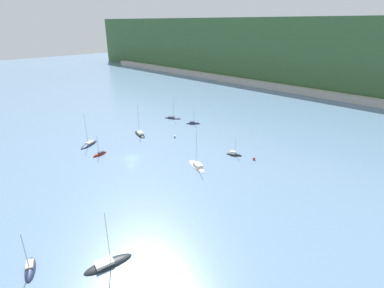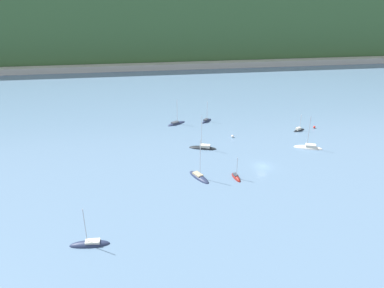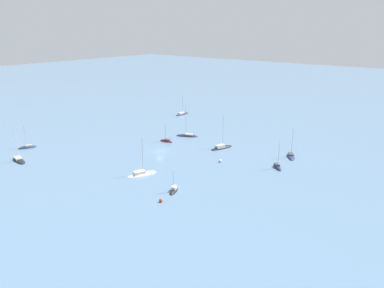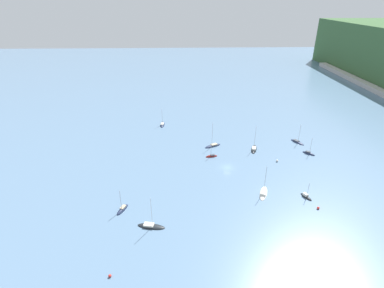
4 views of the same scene
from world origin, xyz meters
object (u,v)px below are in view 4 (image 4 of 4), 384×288
at_px(sailboat_2, 213,146).
at_px(mooring_buoy_1, 277,161).
at_px(sailboat_3, 254,149).
at_px(sailboat_5, 151,226).
at_px(sailboat_9, 297,142).
at_px(mooring_buoy_2, 318,208).
at_px(sailboat_4, 309,154).
at_px(sailboat_0, 211,157).
at_px(sailboat_1, 306,197).
at_px(mooring_buoy_0, 110,276).
at_px(sailboat_8, 122,210).
at_px(sailboat_6, 162,125).
at_px(sailboat_7, 263,193).

height_order(sailboat_2, mooring_buoy_1, sailboat_2).
relative_size(sailboat_3, sailboat_5, 1.06).
relative_size(sailboat_9, mooring_buoy_2, 11.82).
relative_size(sailboat_4, mooring_buoy_1, 9.53).
bearing_deg(sailboat_0, sailboat_1, 124.48).
relative_size(mooring_buoy_0, mooring_buoy_1, 0.85).
distance_m(sailboat_2, sailboat_8, 53.46).
bearing_deg(sailboat_2, sailboat_5, 38.30).
distance_m(mooring_buoy_1, mooring_buoy_2, 30.04).
distance_m(sailboat_5, sailboat_9, 80.98).
xyz_separation_m(sailboat_5, mooring_buoy_1, (-35.90, 47.07, 0.33)).
xyz_separation_m(sailboat_4, sailboat_8, (34.06, -71.67, -0.02)).
relative_size(sailboat_1, sailboat_6, 0.67).
height_order(sailboat_6, mooring_buoy_2, sailboat_6).
xyz_separation_m(sailboat_5, sailboat_9, (-52.94, 61.28, -0.01)).
height_order(sailboat_0, sailboat_4, sailboat_4).
bearing_deg(sailboat_2, mooring_buoy_0, 37.89).
relative_size(sailboat_9, mooring_buoy_1, 11.19).
relative_size(sailboat_0, sailboat_3, 0.60).
bearing_deg(sailboat_8, sailboat_1, 117.38).
bearing_deg(sailboat_5, mooring_buoy_1, 49.04).
distance_m(sailboat_4, sailboat_8, 79.35).
relative_size(sailboat_8, mooring_buoy_1, 9.64).
relative_size(sailboat_1, sailboat_2, 0.54).
xyz_separation_m(sailboat_3, mooring_buoy_2, (40.57, 11.04, 0.26)).
bearing_deg(sailboat_8, sailboat_7, 121.61).
height_order(sailboat_1, sailboat_9, sailboat_9).
relative_size(sailboat_6, sailboat_8, 1.15).
xyz_separation_m(sailboat_3, sailboat_5, (46.71, -40.14, -0.05)).
height_order(sailboat_0, sailboat_9, sailboat_9).
height_order(sailboat_4, mooring_buoy_0, sailboat_4).
bearing_deg(mooring_buoy_1, sailboat_1, 6.42).
bearing_deg(mooring_buoy_0, mooring_buoy_2, 111.14).
relative_size(sailboat_1, sailboat_8, 0.77).
bearing_deg(sailboat_4, sailboat_5, -100.93).
height_order(sailboat_5, sailboat_9, sailboat_5).
xyz_separation_m(sailboat_4, sailboat_6, (-33.91, -62.92, -0.04)).
distance_m(sailboat_2, mooring_buoy_2, 52.74).
height_order(sailboat_6, sailboat_7, sailboat_7).
bearing_deg(sailboat_0, mooring_buoy_2, 120.39).
bearing_deg(sailboat_7, sailboat_5, 132.49).
relative_size(sailboat_5, mooring_buoy_0, 14.85).
height_order(sailboat_3, sailboat_9, sailboat_3).
bearing_deg(sailboat_5, sailboat_1, 25.57).
bearing_deg(mooring_buoy_0, sailboat_7, 125.36).
bearing_deg(sailboat_3, sailboat_7, -169.78).
relative_size(sailboat_7, mooring_buoy_1, 12.98).
distance_m(sailboat_0, sailboat_3, 19.71).
bearing_deg(sailboat_6, sailboat_4, -116.87).
distance_m(mooring_buoy_0, mooring_buoy_1, 76.33).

